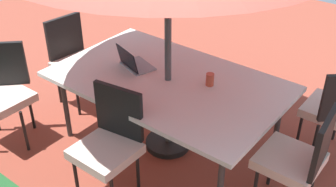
% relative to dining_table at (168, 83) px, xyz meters
% --- Properties ---
extents(ground_plane, '(10.00, 10.00, 0.02)m').
position_rel_dining_table_xyz_m(ground_plane, '(0.00, 0.00, -0.72)').
color(ground_plane, brown).
extents(dining_table, '(2.08, 1.29, 0.76)m').
position_rel_dining_table_xyz_m(dining_table, '(0.00, 0.00, 0.00)').
color(dining_table, silver).
rests_on(dining_table, ground_plane).
extents(chair_northeast, '(0.59, 0.59, 0.98)m').
position_rel_dining_table_xyz_m(chair_northeast, '(1.33, 0.85, -0.16)').
color(chair_northeast, beige).
rests_on(chair_northeast, ground_plane).
extents(chair_southwest, '(0.58, 0.59, 0.98)m').
position_rel_dining_table_xyz_m(chair_southwest, '(-1.28, -0.80, -0.16)').
color(chair_southwest, beige).
rests_on(chair_southwest, ground_plane).
extents(chair_north, '(0.48, 0.49, 0.98)m').
position_rel_dining_table_xyz_m(chair_north, '(-0.02, 0.79, -0.16)').
color(chair_north, beige).
rests_on(chair_north, ground_plane).
extents(chair_west, '(0.48, 0.47, 0.98)m').
position_rel_dining_table_xyz_m(chair_west, '(-1.29, 0.04, -0.16)').
color(chair_west, beige).
rests_on(chair_west, ground_plane).
extents(chair_east, '(0.48, 0.47, 0.98)m').
position_rel_dining_table_xyz_m(chair_east, '(1.32, -0.02, -0.16)').
color(chair_east, beige).
rests_on(chair_east, ground_plane).
extents(laptop, '(0.38, 0.33, 0.21)m').
position_rel_dining_table_xyz_m(laptop, '(0.39, 0.03, 0.09)').
color(laptop, gray).
rests_on(laptop, dining_table).
extents(cup, '(0.07, 0.07, 0.11)m').
position_rel_dining_table_xyz_m(cup, '(-0.35, -0.15, 0.10)').
color(cup, '#CC4C33').
rests_on(cup, dining_table).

